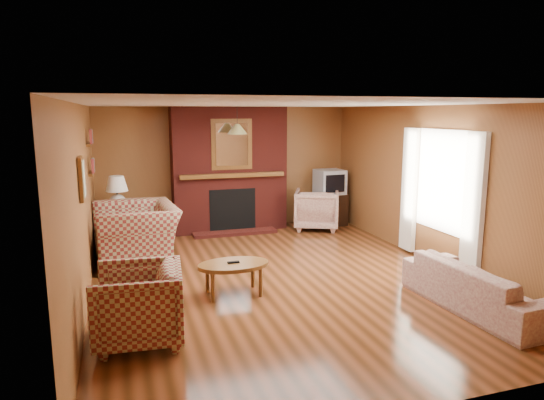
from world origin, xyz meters
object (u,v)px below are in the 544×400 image
object	(u,v)px
floral_armchair	(317,209)
tv_stand	(329,209)
plaid_armchair	(138,305)
coffee_table	(234,267)
plaid_loveseat	(136,233)
table_lamp	(117,192)
crt_tv	(330,182)
side_table	(119,228)
fireplace	(229,170)
floral_sofa	(479,286)

from	to	relation	value
floral_armchair	tv_stand	size ratio (longest dim) A/B	1.34
plaid_armchair	coffee_table	bearing A→B (deg)	134.10
plaid_loveseat	tv_stand	bearing A→B (deg)	104.49
plaid_loveseat	table_lamp	distance (m)	1.17
tv_stand	crt_tv	xyz separation A→B (m)	(0.00, -0.01, 0.57)
plaid_armchair	side_table	distance (m)	3.85
plaid_loveseat	coffee_table	world-z (taller)	plaid_loveseat
table_lamp	plaid_armchair	bearing A→B (deg)	-87.77
floral_armchair	side_table	size ratio (longest dim) A/B	1.43
plaid_armchair	coffee_table	xyz separation A→B (m)	(1.21, 0.97, -0.03)
plaid_loveseat	table_lamp	bearing A→B (deg)	-171.17
plaid_loveseat	table_lamp	size ratio (longest dim) A/B	2.22
fireplace	crt_tv	size ratio (longest dim) A/B	4.31
floral_sofa	floral_armchair	distance (m)	4.30
side_table	tv_stand	distance (m)	4.16
coffee_table	tv_stand	distance (m)	4.26
plaid_loveseat	side_table	world-z (taller)	plaid_loveseat
plaid_armchair	floral_sofa	size ratio (longest dim) A/B	0.45
floral_sofa	crt_tv	xyz separation A→B (m)	(0.15, 4.55, 0.61)
fireplace	side_table	xyz separation A→B (m)	(-2.10, -0.53, -0.88)
side_table	crt_tv	xyz separation A→B (m)	(4.15, 0.34, 0.59)
table_lamp	coffee_table	bearing A→B (deg)	-64.68
table_lamp	plaid_loveseat	bearing A→B (deg)	-76.27
plaid_armchair	floral_armchair	size ratio (longest dim) A/B	1.00
fireplace	coffee_table	distance (m)	3.58
fireplace	coffee_table	xyz separation A→B (m)	(-0.74, -3.41, -0.82)
fireplace	side_table	bearing A→B (deg)	-165.71
plaid_armchair	crt_tv	size ratio (longest dim) A/B	1.56
tv_stand	table_lamp	bearing A→B (deg)	-179.75
table_lamp	crt_tv	xyz separation A→B (m)	(4.15, 0.34, -0.06)
fireplace	plaid_loveseat	bearing A→B (deg)	-139.91
fireplace	table_lamp	size ratio (longest dim) A/B	3.90
plaid_loveseat	floral_sofa	world-z (taller)	plaid_loveseat
floral_armchair	side_table	distance (m)	3.76
plaid_loveseat	crt_tv	size ratio (longest dim) A/B	2.46
floral_sofa	tv_stand	distance (m)	4.56
fireplace	floral_sofa	world-z (taller)	fireplace
floral_armchair	side_table	world-z (taller)	floral_armchair
plaid_loveseat	plaid_armchair	world-z (taller)	plaid_loveseat
side_table	fireplace	bearing A→B (deg)	14.29
plaid_loveseat	plaid_armchair	bearing A→B (deg)	-6.93
side_table	crt_tv	bearing A→B (deg)	4.74
fireplace	crt_tv	bearing A→B (deg)	-5.30
plaid_loveseat	tv_stand	xyz separation A→B (m)	(3.90, 1.37, -0.12)
floral_armchair	coffee_table	size ratio (longest dim) A/B	0.95
floral_armchair	crt_tv	size ratio (longest dim) A/B	1.55
coffee_table	crt_tv	bearing A→B (deg)	49.08
floral_armchair	floral_sofa	bearing A→B (deg)	118.09
fireplace	coffee_table	size ratio (longest dim) A/B	2.64
side_table	plaid_armchair	bearing A→B (deg)	-87.77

